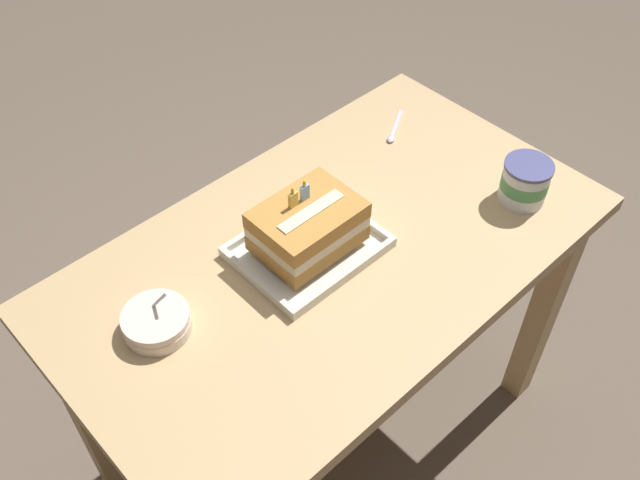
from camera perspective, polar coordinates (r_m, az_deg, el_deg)
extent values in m
plane|color=#6B5B4C|center=(2.08, 0.69, -15.29)|extent=(8.00, 8.00, 0.00)
cube|color=tan|center=(1.46, 0.95, -1.22)|extent=(1.15, 0.66, 0.04)
cube|color=tan|center=(1.95, 17.49, -5.41)|extent=(0.06, 0.06, 0.74)
cube|color=tan|center=(1.77, -18.07, -13.40)|extent=(0.06, 0.06, 0.74)
cube|color=tan|center=(2.13, 5.77, 2.75)|extent=(0.06, 0.06, 0.74)
cube|color=silver|center=(1.44, -0.96, -0.78)|extent=(0.28, 0.23, 0.01)
cube|color=silver|center=(1.38, 2.05, -2.84)|extent=(0.28, 0.01, 0.02)
cube|color=silver|center=(1.49, -3.77, 1.76)|extent=(0.28, 0.01, 0.02)
cube|color=silver|center=(1.37, -5.11, -3.28)|extent=(0.01, 0.20, 0.02)
cube|color=silver|center=(1.50, 2.84, 2.14)|extent=(0.01, 0.20, 0.02)
cube|color=#C1873E|center=(1.41, -0.98, 0.26)|extent=(0.20, 0.15, 0.04)
cube|color=beige|center=(1.39, -1.00, 1.11)|extent=(0.20, 0.15, 0.02)
cube|color=#C1873E|center=(1.37, -1.01, 1.99)|extent=(0.20, 0.15, 0.04)
cube|color=beige|center=(1.35, -0.70, 2.34)|extent=(0.15, 0.03, 0.00)
cube|color=#EFC64C|center=(1.35, -2.18, 3.25)|extent=(0.02, 0.01, 0.03)
ellipsoid|color=yellow|center=(1.33, -2.21, 3.96)|extent=(0.01, 0.01, 0.01)
cube|color=#8CB7EA|center=(1.36, -1.24, 3.85)|extent=(0.02, 0.01, 0.03)
ellipsoid|color=yellow|center=(1.35, -1.25, 4.56)|extent=(0.01, 0.01, 0.01)
cylinder|color=silver|center=(1.34, -12.94, -6.66)|extent=(0.13, 0.13, 0.02)
cylinder|color=silver|center=(1.33, -13.06, -6.22)|extent=(0.13, 0.13, 0.02)
cylinder|color=silver|center=(1.32, -12.91, -4.86)|extent=(0.03, 0.05, 0.07)
cylinder|color=white|center=(1.58, 16.10, 4.40)|extent=(0.10, 0.10, 0.09)
cylinder|color=#4C935B|center=(1.58, 16.13, 4.52)|extent=(0.10, 0.10, 0.03)
cylinder|color=#4D4E84|center=(1.55, 16.47, 5.72)|extent=(0.10, 0.10, 0.01)
ellipsoid|color=silver|center=(1.71, 5.71, 8.08)|extent=(0.03, 0.03, 0.01)
cube|color=silver|center=(1.76, 6.18, 9.32)|extent=(0.10, 0.06, 0.00)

